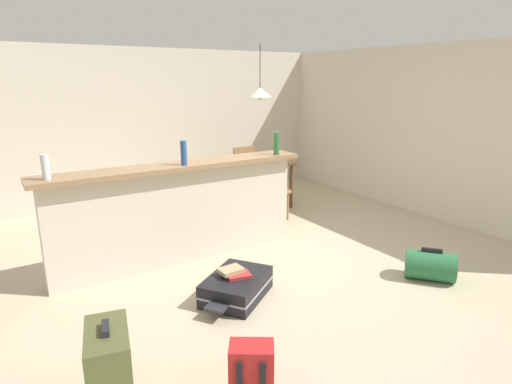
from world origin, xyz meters
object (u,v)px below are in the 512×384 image
(bottle_blue, at_px, (184,153))
(bottle_clear, at_px, (45,167))
(duffel_bag_green, at_px, (430,266))
(dining_chair_near_partition, at_px, (269,184))
(dining_chair_far_side, at_px, (241,170))
(suitcase_upright_olive, at_px, (111,377))
(book_stack, at_px, (234,272))
(backpack_red, at_px, (252,375))
(dining_table, at_px, (254,168))
(suitcase_flat_black, at_px, (236,287))
(pendant_lamp, at_px, (260,92))
(bottle_green, at_px, (277,143))

(bottle_blue, bearing_deg, bottle_clear, 178.23)
(bottle_blue, bearing_deg, duffel_bag_green, -41.59)
(dining_chair_near_partition, bearing_deg, bottle_blue, -153.41)
(dining_chair_far_side, relative_size, suitcase_upright_olive, 1.39)
(bottle_blue, height_order, book_stack, bottle_blue)
(bottle_blue, height_order, dining_chair_near_partition, bottle_blue)
(dining_chair_near_partition, bearing_deg, bottle_clear, -165.17)
(bottle_clear, relative_size, backpack_red, 0.55)
(duffel_bag_green, height_order, suitcase_upright_olive, suitcase_upright_olive)
(bottle_blue, bearing_deg, dining_table, 38.82)
(bottle_blue, xyz_separation_m, dining_chair_far_side, (1.81, 1.90, -0.74))
(dining_chair_near_partition, xyz_separation_m, backpack_red, (-2.19, -3.03, -0.31))
(dining_chair_far_side, bearing_deg, duffel_bag_green, -88.05)
(suitcase_upright_olive, bearing_deg, backpack_red, -20.10)
(bottle_clear, relative_size, book_stack, 0.82)
(suitcase_flat_black, bearing_deg, dining_chair_near_partition, 48.56)
(dining_chair_near_partition, xyz_separation_m, duffel_bag_green, (0.28, -2.55, -0.36))
(bottle_clear, bearing_deg, backpack_red, -70.46)
(bottle_clear, xyz_separation_m, suitcase_upright_olive, (0.00, -1.95, -0.91))
(pendant_lamp, xyz_separation_m, duffel_bag_green, (0.11, -3.06, -1.66))
(pendant_lamp, height_order, suitcase_flat_black, pendant_lamp)
(bottle_clear, relative_size, bottle_blue, 0.89)
(bottle_clear, distance_m, duffel_bag_green, 3.86)
(bottle_blue, relative_size, pendant_lamp, 0.32)
(suitcase_flat_black, bearing_deg, dining_chair_far_side, 58.70)
(dining_table, bearing_deg, dining_chair_far_side, 84.22)
(suitcase_flat_black, xyz_separation_m, backpack_red, (-0.59, -1.22, 0.09))
(pendant_lamp, distance_m, suitcase_upright_olive, 4.76)
(bottle_clear, height_order, dining_table, bottle_clear)
(pendant_lamp, distance_m, suitcase_flat_black, 3.37)
(dining_chair_near_partition, xyz_separation_m, suitcase_upright_olive, (-2.98, -2.74, -0.19))
(suitcase_flat_black, height_order, backpack_red, backpack_red)
(suitcase_flat_black, bearing_deg, duffel_bag_green, -21.69)
(backpack_red, bearing_deg, bottle_green, 51.84)
(bottle_green, height_order, book_stack, bottle_green)
(book_stack, bearing_deg, pendant_lamp, 52.27)
(dining_chair_far_side, relative_size, backpack_red, 2.21)
(pendant_lamp, height_order, suitcase_upright_olive, pendant_lamp)
(bottle_clear, height_order, dining_chair_near_partition, bottle_clear)
(bottle_green, height_order, dining_chair_far_side, bottle_green)
(bottle_green, xyz_separation_m, suitcase_upright_olive, (-2.51, -1.90, -0.93))
(dining_chair_near_partition, bearing_deg, bottle_green, -119.06)
(bottle_blue, bearing_deg, dining_chair_far_side, 46.36)
(bottle_clear, distance_m, dining_chair_near_partition, 3.17)
(dining_table, bearing_deg, bottle_blue, -141.18)
(book_stack, bearing_deg, dining_chair_far_side, 58.36)
(bottle_green, height_order, dining_table, bottle_green)
(bottle_green, distance_m, backpack_red, 2.98)
(pendant_lamp, bearing_deg, backpack_red, -123.69)
(bottle_green, bearing_deg, bottle_blue, 179.64)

